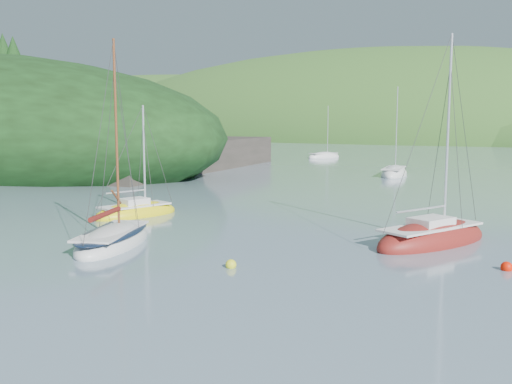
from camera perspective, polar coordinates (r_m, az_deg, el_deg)
The scene contains 7 objects.
ground at distance 23.48m, azimuth -8.44°, elevation -7.33°, with size 700.00×700.00×0.00m, color gray.
daysailer_white at distance 27.78m, azimuth -14.10°, elevation -4.70°, with size 5.07×7.14×10.34m.
sloop_red at distance 28.48m, azimuth 17.20°, elevation -4.56°, with size 4.98×7.65×10.71m.
sailboat_yellow at distance 35.87m, azimuth -11.90°, elevation -2.06°, with size 3.44×5.94×7.41m.
distant_sloop_a at distance 62.13m, azimuth 13.64°, elevation 1.76°, with size 3.88×7.50×10.20m.
distant_sloop_c at distance 89.31m, azimuth 6.81°, elevation 3.50°, with size 4.20×6.50×8.76m.
mooring_buoys at distance 27.63m, azimuth -2.87°, elevation -4.79°, with size 22.76×7.36×0.47m.
Camera 1 is at (15.05, -17.04, 5.86)m, focal length 40.00 mm.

